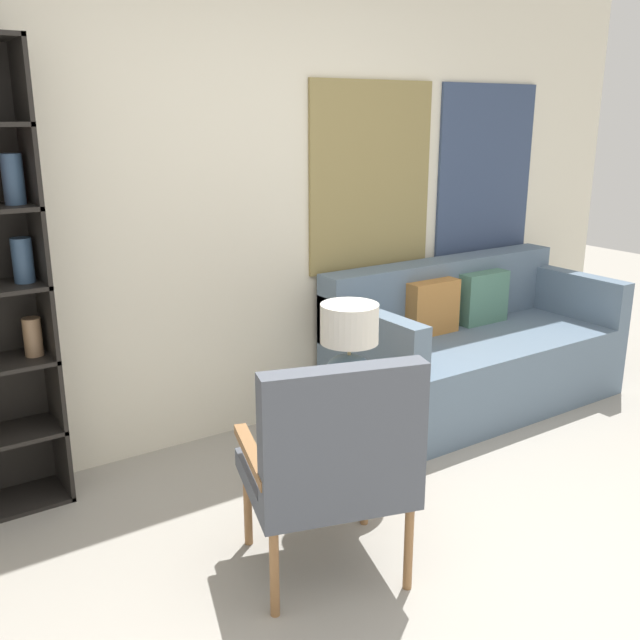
% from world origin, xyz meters
% --- Properties ---
extents(ground_plane, '(14.00, 14.00, 0.00)m').
position_xyz_m(ground_plane, '(0.00, 0.00, 0.00)').
color(ground_plane, '#9E998E').
extents(wall_back, '(6.40, 0.08, 2.70)m').
position_xyz_m(wall_back, '(0.06, 2.03, 1.35)').
color(wall_back, silver).
rests_on(wall_back, ground_plane).
extents(armchair, '(0.75, 0.71, 0.95)m').
position_xyz_m(armchair, '(-0.30, 0.52, 0.54)').
color(armchair, olive).
rests_on(armchair, ground_plane).
extents(couch, '(1.86, 0.88, 0.88)m').
position_xyz_m(couch, '(1.51, 1.57, 0.33)').
color(couch, slate).
rests_on(couch, ground_plane).
extents(side_table, '(0.48, 0.48, 0.56)m').
position_xyz_m(side_table, '(0.22, 1.09, 0.49)').
color(side_table, brown).
rests_on(side_table, ground_plane).
extents(table_lamp, '(0.27, 0.27, 0.40)m').
position_xyz_m(table_lamp, '(0.16, 1.04, 0.79)').
color(table_lamp, slate).
rests_on(table_lamp, side_table).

